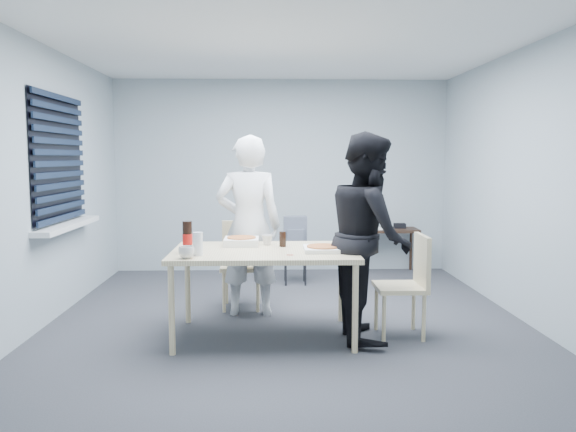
{
  "coord_description": "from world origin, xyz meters",
  "views": [
    {
      "loc": [
        -0.17,
        -5.18,
        1.56
      ],
      "look_at": [
        0.01,
        0.1,
        1.0
      ],
      "focal_mm": 35.0,
      "sensor_mm": 36.0,
      "label": 1
    }
  ],
  "objects_px": {
    "chair_far": "(242,258)",
    "stool": "(295,257)",
    "chair_right": "(410,278)",
    "person_white": "(249,226)",
    "person_black": "(369,236)",
    "mug_a": "(186,252)",
    "side_table": "(384,234)",
    "mug_b": "(267,240)",
    "soda_bottle": "(187,238)",
    "backpack": "(295,233)",
    "dining_table": "(264,257)"
  },
  "relations": [
    {
      "from": "chair_far",
      "to": "stool",
      "type": "distance_m",
      "value": 1.2
    },
    {
      "from": "chair_right",
      "to": "stool",
      "type": "xyz_separation_m",
      "value": [
        -0.9,
        2.07,
        -0.18
      ]
    },
    {
      "from": "person_white",
      "to": "person_black",
      "type": "distance_m",
      "value": 1.3
    },
    {
      "from": "mug_a",
      "to": "person_white",
      "type": "bearing_deg",
      "value": 67.85
    },
    {
      "from": "person_white",
      "to": "side_table",
      "type": "relative_size",
      "value": 1.97
    },
    {
      "from": "person_black",
      "to": "side_table",
      "type": "distance_m",
      "value": 2.84
    },
    {
      "from": "chair_right",
      "to": "person_white",
      "type": "height_order",
      "value": "person_white"
    },
    {
      "from": "mug_b",
      "to": "soda_bottle",
      "type": "relative_size",
      "value": 0.38
    },
    {
      "from": "backpack",
      "to": "mug_a",
      "type": "relative_size",
      "value": 3.22
    },
    {
      "from": "dining_table",
      "to": "chair_far",
      "type": "distance_m",
      "value": 1.08
    },
    {
      "from": "dining_table",
      "to": "person_white",
      "type": "bearing_deg",
      "value": 102.48
    },
    {
      "from": "stool",
      "to": "person_white",
      "type": "bearing_deg",
      "value": -111.3
    },
    {
      "from": "person_white",
      "to": "side_table",
      "type": "height_order",
      "value": "person_white"
    },
    {
      "from": "chair_far",
      "to": "backpack",
      "type": "bearing_deg",
      "value": 58.9
    },
    {
      "from": "chair_right",
      "to": "mug_a",
      "type": "distance_m",
      "value": 1.93
    },
    {
      "from": "person_white",
      "to": "soda_bottle",
      "type": "bearing_deg",
      "value": 60.14
    },
    {
      "from": "person_black",
      "to": "mug_a",
      "type": "distance_m",
      "value": 1.55
    },
    {
      "from": "person_black",
      "to": "backpack",
      "type": "bearing_deg",
      "value": 14.4
    },
    {
      "from": "person_white",
      "to": "mug_b",
      "type": "relative_size",
      "value": 17.7
    },
    {
      "from": "backpack",
      "to": "mug_a",
      "type": "distance_m",
      "value": 2.62
    },
    {
      "from": "side_table",
      "to": "mug_b",
      "type": "relative_size",
      "value": 9.0
    },
    {
      "from": "side_table",
      "to": "mug_a",
      "type": "height_order",
      "value": "mug_a"
    },
    {
      "from": "stool",
      "to": "backpack",
      "type": "bearing_deg",
      "value": -90.0
    },
    {
      "from": "dining_table",
      "to": "chair_far",
      "type": "xyz_separation_m",
      "value": [
        -0.24,
        1.03,
        -0.19
      ]
    },
    {
      "from": "mug_b",
      "to": "side_table",
      "type": "bearing_deg",
      "value": 56.87
    },
    {
      "from": "backpack",
      "to": "mug_a",
      "type": "bearing_deg",
      "value": -115.85
    },
    {
      "from": "chair_right",
      "to": "dining_table",
      "type": "bearing_deg",
      "value": 179.18
    },
    {
      "from": "stool",
      "to": "mug_a",
      "type": "distance_m",
      "value": 2.67
    },
    {
      "from": "mug_a",
      "to": "mug_b",
      "type": "distance_m",
      "value": 0.92
    },
    {
      "from": "mug_b",
      "to": "chair_right",
      "type": "bearing_deg",
      "value": -13.52
    },
    {
      "from": "person_white",
      "to": "mug_a",
      "type": "height_order",
      "value": "person_white"
    },
    {
      "from": "mug_a",
      "to": "side_table",
      "type": "bearing_deg",
      "value": 54.4
    },
    {
      "from": "chair_right",
      "to": "chair_far",
      "type": "bearing_deg",
      "value": 145.14
    },
    {
      "from": "soda_bottle",
      "to": "side_table",
      "type": "bearing_deg",
      "value": 51.51
    },
    {
      "from": "side_table",
      "to": "backpack",
      "type": "relative_size",
      "value": 2.27
    },
    {
      "from": "person_black",
      "to": "soda_bottle",
      "type": "relative_size",
      "value": 6.7
    },
    {
      "from": "dining_table",
      "to": "mug_a",
      "type": "xyz_separation_m",
      "value": [
        -0.61,
        -0.39,
        0.11
      ]
    },
    {
      "from": "side_table",
      "to": "chair_far",
      "type": "bearing_deg",
      "value": -138.0
    },
    {
      "from": "stool",
      "to": "mug_b",
      "type": "distance_m",
      "value": 1.86
    },
    {
      "from": "person_black",
      "to": "backpack",
      "type": "xyz_separation_m",
      "value": [
        -0.53,
        2.08,
        -0.25
      ]
    },
    {
      "from": "chair_far",
      "to": "chair_right",
      "type": "xyz_separation_m",
      "value": [
        1.51,
        -1.05,
        0.0
      ]
    },
    {
      "from": "side_table",
      "to": "backpack",
      "type": "xyz_separation_m",
      "value": [
        -1.23,
        -0.65,
        0.12
      ]
    },
    {
      "from": "person_white",
      "to": "mug_b",
      "type": "bearing_deg",
      "value": 112.82
    },
    {
      "from": "mug_b",
      "to": "backpack",
      "type": "bearing_deg",
      "value": 79.11
    },
    {
      "from": "dining_table",
      "to": "stool",
      "type": "xyz_separation_m",
      "value": [
        0.36,
        2.05,
        -0.37
      ]
    },
    {
      "from": "chair_right",
      "to": "mug_a",
      "type": "relative_size",
      "value": 7.24
    },
    {
      "from": "dining_table",
      "to": "chair_right",
      "type": "bearing_deg",
      "value": -0.82
    },
    {
      "from": "chair_far",
      "to": "mug_a",
      "type": "distance_m",
      "value": 1.5
    },
    {
      "from": "side_table",
      "to": "soda_bottle",
      "type": "xyz_separation_m",
      "value": [
        -2.23,
        -2.81,
        0.37
      ]
    },
    {
      "from": "chair_right",
      "to": "side_table",
      "type": "relative_size",
      "value": 0.99
    }
  ]
}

